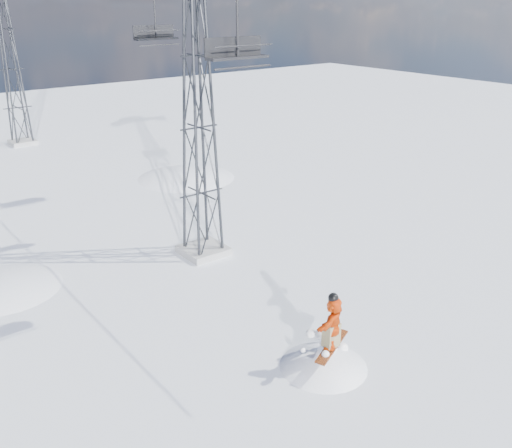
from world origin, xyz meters
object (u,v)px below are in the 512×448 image
object	(u,v)px
lift_tower_near	(199,128)
lift_chair_near	(236,50)
snowboarder_jump	(321,411)
lift_tower_far	(12,70)

from	to	relation	value
lift_tower_near	lift_chair_near	size ratio (longest dim) A/B	4.77
lift_tower_near	snowboarder_jump	size ratio (longest dim) A/B	1.74
lift_tower_near	lift_tower_far	xyz separation A→B (m)	(0.00, 25.00, 0.00)
lift_tower_far	lift_chair_near	distance (m)	30.91
lift_tower_far	lift_chair_near	size ratio (longest dim) A/B	4.77
snowboarder_jump	lift_chair_near	distance (m)	11.13
lift_chair_near	lift_tower_near	bearing A→B (deg)	68.68
lift_chair_near	snowboarder_jump	bearing A→B (deg)	-79.98
lift_tower_far	snowboarder_jump	distance (m)	34.83
lift_tower_near	snowboarder_jump	xyz separation A→B (m)	(-1.60, -9.06, -7.11)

